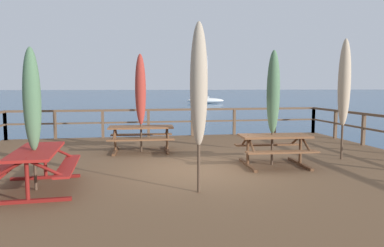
# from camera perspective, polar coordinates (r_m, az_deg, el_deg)

# --- Properties ---
(ground_plane) EXTENTS (600.00, 600.00, 0.00)m
(ground_plane) POSITION_cam_1_polar(r_m,az_deg,el_deg) (8.82, 1.02, -12.22)
(ground_plane) COLOR navy
(wooden_deck) EXTENTS (12.44, 11.87, 0.79)m
(wooden_deck) POSITION_cam_1_polar(r_m,az_deg,el_deg) (8.70, 1.03, -9.76)
(wooden_deck) COLOR brown
(wooden_deck) RESTS_ON ground
(railing_waterside_far) EXTENTS (12.24, 0.10, 1.09)m
(railing_waterside_far) POSITION_cam_1_polar(r_m,az_deg,el_deg) (14.16, -3.42, 0.96)
(railing_waterside_far) COLOR brown
(railing_waterside_far) RESTS_ON wooden_deck
(picnic_table_front_left) EXTENTS (1.98, 1.49, 0.78)m
(picnic_table_front_left) POSITION_cam_1_polar(r_m,az_deg,el_deg) (10.94, -8.05, -1.51)
(picnic_table_front_left) COLOR brown
(picnic_table_front_left) RESTS_ON wooden_deck
(picnic_table_back_left) EXTENTS (1.48, 2.06, 0.78)m
(picnic_table_back_left) POSITION_cam_1_polar(r_m,az_deg,el_deg) (7.44, -23.36, -5.40)
(picnic_table_back_left) COLOR maroon
(picnic_table_back_left) RESTS_ON wooden_deck
(picnic_table_mid_left) EXTENTS (1.78, 1.50, 0.78)m
(picnic_table_mid_left) POSITION_cam_1_polar(r_m,az_deg,el_deg) (9.12, 12.92, -3.11)
(picnic_table_mid_left) COLOR brown
(picnic_table_mid_left) RESTS_ON wooden_deck
(patio_umbrella_short_mid) EXTENTS (0.32, 0.32, 2.91)m
(patio_umbrella_short_mid) POSITION_cam_1_polar(r_m,az_deg,el_deg) (10.81, -8.16, 5.28)
(patio_umbrella_short_mid) COLOR #4C3828
(patio_umbrella_short_mid) RESTS_ON wooden_deck
(patio_umbrella_short_back) EXTENTS (0.32, 0.32, 2.68)m
(patio_umbrella_short_back) POSITION_cam_1_polar(r_m,az_deg,el_deg) (7.29, -24.02, 3.40)
(patio_umbrella_short_back) COLOR #4C3828
(patio_umbrella_short_back) RESTS_ON wooden_deck
(patio_umbrella_tall_back_left) EXTENTS (0.32, 0.32, 2.84)m
(patio_umbrella_tall_back_left) POSITION_cam_1_polar(r_m,az_deg,el_deg) (9.08, 12.75, 4.80)
(patio_umbrella_tall_back_left) COLOR #4C3828
(patio_umbrella_tall_back_left) RESTS_ON wooden_deck
(patio_umbrella_tall_mid_right) EXTENTS (0.32, 0.32, 3.21)m
(patio_umbrella_tall_mid_right) POSITION_cam_1_polar(r_m,az_deg,el_deg) (10.37, 22.98, 5.89)
(patio_umbrella_tall_mid_right) COLOR #4C3828
(patio_umbrella_tall_mid_right) RESTS_ON wooden_deck
(patio_umbrella_tall_back_right) EXTENTS (0.32, 0.32, 3.11)m
(patio_umbrella_tall_back_right) POSITION_cam_1_polar(r_m,az_deg,el_deg) (6.51, 1.09, 6.07)
(patio_umbrella_tall_back_right) COLOR #4C3828
(patio_umbrella_tall_back_right) RESTS_ON wooden_deck
(sailboat_distant) EXTENTS (6.17, 2.49, 7.72)m
(sailboat_distant) POSITION_cam_1_polar(r_m,az_deg,el_deg) (59.19, 2.12, 3.70)
(sailboat_distant) COLOR white
(sailboat_distant) RESTS_ON ground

